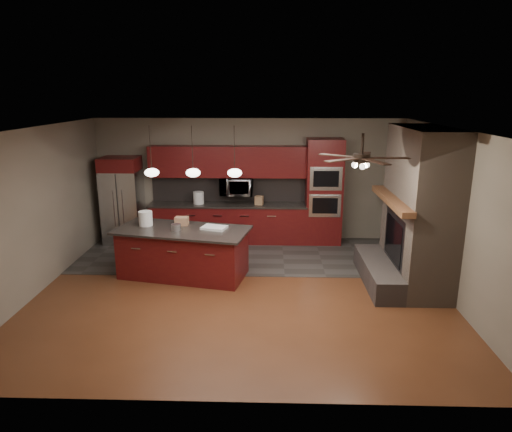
{
  "coord_description": "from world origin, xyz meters",
  "views": [
    {
      "loc": [
        0.48,
        -7.38,
        3.36
      ],
      "look_at": [
        0.24,
        0.6,
        1.19
      ],
      "focal_mm": 32.0,
      "sensor_mm": 36.0,
      "label": 1
    }
  ],
  "objects_px": {
    "cardboard_box": "(182,221)",
    "microwave": "(236,186)",
    "paint_can": "(176,227)",
    "white_bucket": "(146,218)",
    "oven_tower": "(324,192)",
    "paint_tray": "(214,228)",
    "refrigerator": "(123,200)",
    "counter_bucket": "(199,198)",
    "counter_box": "(259,200)",
    "kitchen_island": "(183,252)"
  },
  "relations": [
    {
      "from": "microwave",
      "to": "counter_box",
      "type": "xyz_separation_m",
      "value": [
        0.52,
        -0.1,
        -0.3
      ]
    },
    {
      "from": "microwave",
      "to": "refrigerator",
      "type": "bearing_deg",
      "value": -177.1
    },
    {
      "from": "refrigerator",
      "to": "white_bucket",
      "type": "height_order",
      "value": "refrigerator"
    },
    {
      "from": "oven_tower",
      "to": "refrigerator",
      "type": "bearing_deg",
      "value": -179.07
    },
    {
      "from": "refrigerator",
      "to": "paint_can",
      "type": "bearing_deg",
      "value": -51.7
    },
    {
      "from": "paint_tray",
      "to": "cardboard_box",
      "type": "distance_m",
      "value": 0.69
    },
    {
      "from": "paint_tray",
      "to": "microwave",
      "type": "bearing_deg",
      "value": 100.08
    },
    {
      "from": "paint_can",
      "to": "cardboard_box",
      "type": "distance_m",
      "value": 0.36
    },
    {
      "from": "refrigerator",
      "to": "kitchen_island",
      "type": "bearing_deg",
      "value": -48.97
    },
    {
      "from": "microwave",
      "to": "white_bucket",
      "type": "distance_m",
      "value": 2.49
    },
    {
      "from": "cardboard_box",
      "to": "microwave",
      "type": "bearing_deg",
      "value": 66.6
    },
    {
      "from": "oven_tower",
      "to": "paint_can",
      "type": "bearing_deg",
      "value": -143.62
    },
    {
      "from": "microwave",
      "to": "paint_can",
      "type": "bearing_deg",
      "value": -113.19
    },
    {
      "from": "oven_tower",
      "to": "counter_box",
      "type": "xyz_separation_m",
      "value": [
        -1.45,
        -0.04,
        -0.19
      ]
    },
    {
      "from": "white_bucket",
      "to": "counter_bucket",
      "type": "height_order",
      "value": "white_bucket"
    },
    {
      "from": "white_bucket",
      "to": "paint_tray",
      "type": "distance_m",
      "value": 1.34
    },
    {
      "from": "microwave",
      "to": "paint_can",
      "type": "xyz_separation_m",
      "value": [
        -0.95,
        -2.21,
        -0.32
      ]
    },
    {
      "from": "counter_box",
      "to": "paint_tray",
      "type": "bearing_deg",
      "value": -98.83
    },
    {
      "from": "counter_box",
      "to": "counter_bucket",
      "type": "bearing_deg",
      "value": -169.34
    },
    {
      "from": "white_bucket",
      "to": "counter_bucket",
      "type": "distance_m",
      "value": 1.99
    },
    {
      "from": "oven_tower",
      "to": "paint_tray",
      "type": "bearing_deg",
      "value": -137.81
    },
    {
      "from": "paint_can",
      "to": "cardboard_box",
      "type": "xyz_separation_m",
      "value": [
        0.04,
        0.35,
        0.02
      ]
    },
    {
      "from": "oven_tower",
      "to": "counter_bucket",
      "type": "distance_m",
      "value": 2.84
    },
    {
      "from": "refrigerator",
      "to": "counter_box",
      "type": "relative_size",
      "value": 9.92
    },
    {
      "from": "oven_tower",
      "to": "counter_box",
      "type": "bearing_deg",
      "value": -178.32
    },
    {
      "from": "paint_tray",
      "to": "counter_box",
      "type": "distance_m",
      "value": 2.14
    },
    {
      "from": "kitchen_island",
      "to": "counter_box",
      "type": "distance_m",
      "value": 2.5
    },
    {
      "from": "kitchen_island",
      "to": "paint_tray",
      "type": "distance_m",
      "value": 0.76
    },
    {
      "from": "counter_box",
      "to": "microwave",
      "type": "bearing_deg",
      "value": -178.14
    },
    {
      "from": "cardboard_box",
      "to": "counter_bucket",
      "type": "relative_size",
      "value": 0.89
    },
    {
      "from": "oven_tower",
      "to": "paint_can",
      "type": "height_order",
      "value": "oven_tower"
    },
    {
      "from": "counter_bucket",
      "to": "counter_box",
      "type": "height_order",
      "value": "counter_bucket"
    },
    {
      "from": "kitchen_island",
      "to": "microwave",
      "type": "bearing_deg",
      "value": 79.87
    },
    {
      "from": "kitchen_island",
      "to": "counter_bucket",
      "type": "height_order",
      "value": "counter_bucket"
    },
    {
      "from": "paint_tray",
      "to": "counter_bucket",
      "type": "height_order",
      "value": "counter_bucket"
    },
    {
      "from": "refrigerator",
      "to": "paint_can",
      "type": "xyz_separation_m",
      "value": [
        1.64,
        -2.08,
        -0.0
      ]
    },
    {
      "from": "oven_tower",
      "to": "counter_box",
      "type": "height_order",
      "value": "oven_tower"
    },
    {
      "from": "paint_can",
      "to": "counter_bucket",
      "type": "xyz_separation_m",
      "value": [
        0.08,
        2.16,
        0.06
      ]
    },
    {
      "from": "oven_tower",
      "to": "cardboard_box",
      "type": "height_order",
      "value": "oven_tower"
    },
    {
      "from": "oven_tower",
      "to": "paint_tray",
      "type": "distance_m",
      "value": 3.03
    },
    {
      "from": "paint_can",
      "to": "white_bucket",
      "type": "bearing_deg",
      "value": 154.55
    },
    {
      "from": "oven_tower",
      "to": "microwave",
      "type": "bearing_deg",
      "value": 178.34
    },
    {
      "from": "kitchen_island",
      "to": "white_bucket",
      "type": "bearing_deg",
      "value": 175.32
    },
    {
      "from": "paint_tray",
      "to": "cardboard_box",
      "type": "relative_size",
      "value": 1.79
    },
    {
      "from": "counter_bucket",
      "to": "microwave",
      "type": "bearing_deg",
      "value": 3.32
    },
    {
      "from": "paint_tray",
      "to": "paint_can",
      "type": "bearing_deg",
      "value": -152.55
    },
    {
      "from": "refrigerator",
      "to": "white_bucket",
      "type": "bearing_deg",
      "value": -60.51
    },
    {
      "from": "oven_tower",
      "to": "kitchen_island",
      "type": "xyz_separation_m",
      "value": [
        -2.83,
        -2.06,
        -0.73
      ]
    },
    {
      "from": "microwave",
      "to": "counter_bucket",
      "type": "distance_m",
      "value": 0.9
    },
    {
      "from": "white_bucket",
      "to": "paint_can",
      "type": "distance_m",
      "value": 0.71
    }
  ]
}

